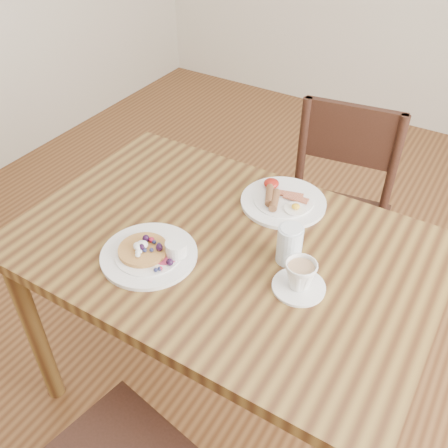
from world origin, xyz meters
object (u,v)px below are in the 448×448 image
at_px(dining_table, 224,267).
at_px(chair_far, 333,209).
at_px(breakfast_plate, 282,200).
at_px(teacup_saucer, 300,277).
at_px(water_glass, 289,245).
at_px(pancake_plate, 151,253).

bearing_deg(dining_table, chair_far, 80.26).
bearing_deg(chair_far, breakfast_plate, 73.90).
height_order(teacup_saucer, water_glass, water_glass).
relative_size(dining_table, teacup_saucer, 8.57).
distance_m(dining_table, breakfast_plate, 0.29).
bearing_deg(pancake_plate, dining_table, 47.34).
bearing_deg(breakfast_plate, dining_table, -102.39).
distance_m(pancake_plate, breakfast_plate, 0.46).
bearing_deg(teacup_saucer, water_glass, 130.70).
bearing_deg(teacup_saucer, breakfast_plate, 123.13).
relative_size(pancake_plate, water_glass, 2.43).
distance_m(teacup_saucer, water_glass, 0.11).
height_order(dining_table, teacup_saucer, teacup_saucer).
distance_m(dining_table, teacup_saucer, 0.30).
xyz_separation_m(dining_table, water_glass, (0.19, 0.03, 0.15)).
bearing_deg(dining_table, teacup_saucer, -10.76).
height_order(dining_table, chair_far, chair_far).
distance_m(chair_far, teacup_saucer, 0.77).
bearing_deg(pancake_plate, chair_far, 72.41).
distance_m(breakfast_plate, teacup_saucer, 0.37).
height_order(chair_far, teacup_saucer, chair_far).
bearing_deg(breakfast_plate, pancake_plate, -115.76).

